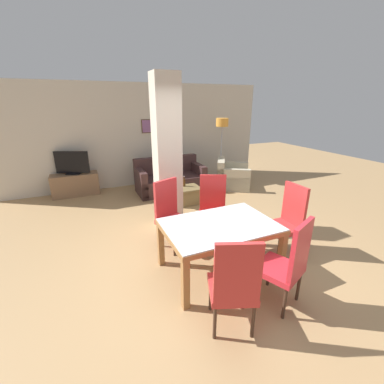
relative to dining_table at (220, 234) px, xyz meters
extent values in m
plane|color=tan|center=(0.00, 0.00, -0.58)|extent=(18.00, 18.00, 0.00)
cube|color=beige|center=(0.00, 4.40, 0.77)|extent=(7.20, 0.06, 2.70)
cube|color=brown|center=(0.27, 4.36, 1.02)|extent=(0.44, 0.02, 0.36)
cube|color=#8C598C|center=(0.27, 4.35, 1.02)|extent=(0.40, 0.01, 0.32)
cube|color=beige|center=(-0.15, 1.66, 0.77)|extent=(0.44, 0.38, 2.70)
cube|color=#996839|center=(0.00, -0.48, 0.10)|extent=(1.47, 0.06, 0.06)
cube|color=#996839|center=(0.00, 0.48, 0.10)|extent=(1.47, 0.06, 0.06)
cube|color=#996839|center=(-0.71, 0.00, 0.10)|extent=(0.06, 0.90, 0.06)
cube|color=#996839|center=(0.71, 0.00, 0.10)|extent=(0.06, 0.90, 0.06)
cube|color=silver|center=(0.00, 0.00, 0.14)|extent=(1.45, 1.00, 0.01)
cube|color=#996839|center=(-0.69, -0.46, -0.25)|extent=(0.08, 0.08, 0.65)
cube|color=#996839|center=(0.69, -0.46, -0.25)|extent=(0.08, 0.08, 0.65)
cube|color=#996839|center=(-0.69, 0.46, -0.25)|extent=(0.08, 0.08, 0.65)
cube|color=#996839|center=(0.69, 0.46, -0.25)|extent=(0.08, 0.08, 0.65)
cube|color=red|center=(-0.33, -0.84, -0.14)|extent=(0.60, 0.60, 0.07)
cube|color=red|center=(-0.41, -1.03, 0.21)|extent=(0.42, 0.21, 0.62)
cylinder|color=#40291D|center=(-0.44, -0.59, -0.37)|extent=(0.04, 0.04, 0.40)
cylinder|color=#40291D|center=(-0.08, -0.73, -0.37)|extent=(0.04, 0.04, 0.40)
cylinder|color=#40291D|center=(-0.58, -0.95, -0.37)|extent=(0.04, 0.04, 0.40)
cylinder|color=#40291D|center=(-0.22, -1.09, -0.37)|extent=(0.04, 0.04, 0.40)
cube|color=red|center=(0.33, 0.78, -0.14)|extent=(0.60, 0.60, 0.07)
cube|color=red|center=(0.41, 0.97, 0.21)|extent=(0.42, 0.22, 0.62)
cylinder|color=#40291D|center=(0.43, 0.53, -0.37)|extent=(0.04, 0.04, 0.40)
cylinder|color=#40291D|center=(0.08, 0.68, -0.37)|extent=(0.04, 0.04, 0.40)
cylinder|color=#40291D|center=(0.58, 0.88, -0.37)|extent=(0.04, 0.04, 0.40)
cylinder|color=#40291D|center=(0.23, 1.03, -0.37)|extent=(0.04, 0.04, 0.40)
cube|color=red|center=(0.33, -0.78, -0.14)|extent=(0.60, 0.60, 0.07)
cube|color=red|center=(0.41, -0.97, 0.21)|extent=(0.42, 0.22, 0.62)
cylinder|color=#40291D|center=(0.08, -0.68, -0.37)|extent=(0.04, 0.04, 0.40)
cylinder|color=#40291D|center=(0.43, -0.53, -0.37)|extent=(0.04, 0.04, 0.40)
cylinder|color=#40291D|center=(0.23, -1.03, -0.37)|extent=(0.04, 0.04, 0.40)
cylinder|color=#40291D|center=(0.58, -0.88, -0.37)|extent=(0.04, 0.04, 0.40)
cube|color=red|center=(1.08, 0.00, -0.14)|extent=(0.46, 0.46, 0.07)
cube|color=red|center=(1.28, 0.00, 0.21)|extent=(0.05, 0.44, 0.62)
cylinder|color=#40291D|center=(0.89, -0.19, -0.37)|extent=(0.04, 0.04, 0.40)
cylinder|color=#40291D|center=(0.89, 0.19, -0.37)|extent=(0.04, 0.04, 0.40)
cylinder|color=#40291D|center=(1.27, -0.19, -0.37)|extent=(0.04, 0.04, 0.40)
cylinder|color=#40291D|center=(1.27, 0.19, -0.37)|extent=(0.04, 0.04, 0.40)
cube|color=red|center=(-0.33, 0.83, -0.14)|extent=(0.60, 0.60, 0.07)
cube|color=red|center=(-0.41, 1.02, 0.21)|extent=(0.42, 0.21, 0.62)
cylinder|color=#40291D|center=(-0.08, 0.73, -0.37)|extent=(0.04, 0.04, 0.40)
cylinder|color=#40291D|center=(-0.44, 0.59, -0.37)|extent=(0.04, 0.04, 0.40)
cylinder|color=#40291D|center=(-0.23, 1.08, -0.37)|extent=(0.04, 0.04, 0.40)
cylinder|color=#40291D|center=(-0.58, 0.94, -0.37)|extent=(0.04, 0.04, 0.40)
cube|color=#3F2827|center=(0.50, 3.42, -0.37)|extent=(1.71, 0.86, 0.42)
cube|color=#3F2827|center=(0.50, 3.76, 0.07)|extent=(1.71, 0.18, 0.44)
cube|color=#3F2827|center=(1.27, 3.42, -0.24)|extent=(0.16, 0.86, 0.66)
cube|color=#3F2827|center=(-0.28, 3.42, -0.24)|extent=(0.16, 0.86, 0.66)
cube|color=beige|center=(2.19, 3.09, -0.38)|extent=(1.21, 1.25, 0.40)
cube|color=beige|center=(1.91, 3.27, 0.01)|extent=(0.64, 0.91, 0.37)
cube|color=beige|center=(2.40, 3.44, -0.27)|extent=(0.80, 0.56, 0.60)
cube|color=beige|center=(1.99, 2.75, -0.27)|extent=(0.80, 0.56, 0.60)
cube|color=olive|center=(0.56, 2.48, -0.21)|extent=(0.60, 0.50, 0.04)
cube|color=olive|center=(0.56, 2.48, -0.40)|extent=(0.52, 0.42, 0.35)
cylinder|color=#4C2D14|center=(0.54, 2.58, -0.10)|extent=(0.06, 0.06, 0.17)
cylinder|color=#4C2D14|center=(0.54, 2.58, 0.01)|extent=(0.02, 0.02, 0.06)
cylinder|color=#B7B7BC|center=(0.54, 2.58, 0.05)|extent=(0.03, 0.03, 0.01)
cube|color=#826043|center=(-1.77, 4.12, -0.30)|extent=(1.09, 0.40, 0.55)
cube|color=black|center=(-1.77, 4.12, -0.01)|extent=(0.37, 0.31, 0.03)
cube|color=black|center=(-1.77, 4.12, 0.27)|extent=(0.76, 0.36, 0.54)
cylinder|color=#B7B7BC|center=(2.13, 3.67, -0.57)|extent=(0.30, 0.30, 0.02)
cylinder|color=#B7B7BC|center=(2.13, 3.67, 0.22)|extent=(0.04, 0.04, 1.56)
cylinder|color=#F29E38|center=(2.13, 3.67, 1.12)|extent=(0.34, 0.34, 0.22)
camera|label=1|loc=(-1.57, -2.63, 1.68)|focal=24.00mm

